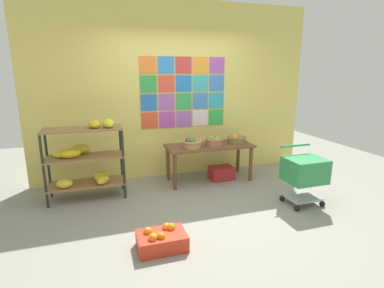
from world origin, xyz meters
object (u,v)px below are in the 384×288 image
(fruit_basket_back_right, at_px, (214,141))
(orange_crate_foreground, at_px, (161,240))
(display_table, at_px, (209,149))
(shopping_cart, at_px, (304,172))
(banana_shelf_unit, at_px, (85,157))
(fruit_basket_centre, at_px, (192,143))
(produce_crate_under_table, at_px, (221,173))
(fruit_basket_right, at_px, (237,139))

(fruit_basket_back_right, distance_m, orange_crate_foreground, 2.16)
(display_table, bearing_deg, shopping_cart, -54.62)
(banana_shelf_unit, xyz_separation_m, fruit_basket_centre, (1.61, 0.02, 0.09))
(banana_shelf_unit, distance_m, display_table, 1.96)
(fruit_basket_centre, bearing_deg, produce_crate_under_table, 9.79)
(fruit_basket_right, relative_size, shopping_cart, 0.42)
(display_table, distance_m, shopping_cart, 1.57)
(banana_shelf_unit, relative_size, shopping_cart, 1.46)
(fruit_basket_back_right, bearing_deg, produce_crate_under_table, 20.02)
(fruit_basket_back_right, xyz_separation_m, orange_crate_foreground, (-1.26, -1.65, -0.60))
(fruit_basket_back_right, relative_size, fruit_basket_right, 0.94)
(fruit_basket_centre, distance_m, shopping_cart, 1.72)
(display_table, bearing_deg, fruit_basket_centre, -161.52)
(display_table, bearing_deg, banana_shelf_unit, -176.03)
(produce_crate_under_table, distance_m, shopping_cart, 1.47)
(produce_crate_under_table, bearing_deg, fruit_basket_centre, -170.21)
(display_table, height_order, produce_crate_under_table, display_table)
(shopping_cart, bearing_deg, display_table, 127.43)
(produce_crate_under_table, bearing_deg, display_table, 175.64)
(banana_shelf_unit, distance_m, orange_crate_foreground, 1.84)
(fruit_basket_centre, bearing_deg, shopping_cart, -42.86)
(display_table, xyz_separation_m, fruit_basket_centre, (-0.34, -0.12, 0.16))
(produce_crate_under_table, bearing_deg, orange_crate_foreground, -129.77)
(display_table, xyz_separation_m, orange_crate_foreground, (-1.20, -1.73, -0.44))
(banana_shelf_unit, xyz_separation_m, fruit_basket_right, (2.44, 0.12, 0.07))
(display_table, height_order, shopping_cart, shopping_cart)
(display_table, bearing_deg, fruit_basket_right, -2.25)
(produce_crate_under_table, bearing_deg, fruit_basket_right, -0.46)
(fruit_basket_back_right, xyz_separation_m, fruit_basket_centre, (-0.40, -0.04, 0.01))
(fruit_basket_centre, xyz_separation_m, produce_crate_under_table, (0.57, 0.10, -0.59))
(display_table, relative_size, shopping_cart, 1.80)
(shopping_cart, bearing_deg, banana_shelf_unit, 160.30)
(display_table, distance_m, fruit_basket_back_right, 0.18)
(display_table, xyz_separation_m, fruit_basket_back_right, (0.06, -0.08, 0.15))
(fruit_basket_back_right, bearing_deg, shopping_cart, -54.71)
(fruit_basket_right, height_order, shopping_cart, shopping_cart)
(fruit_basket_back_right, height_order, produce_crate_under_table, fruit_basket_back_right)
(fruit_basket_back_right, height_order, orange_crate_foreground, fruit_basket_back_right)
(fruit_basket_centre, height_order, produce_crate_under_table, fruit_basket_centre)
(fruit_basket_centre, relative_size, fruit_basket_right, 0.93)
(display_table, height_order, fruit_basket_right, fruit_basket_right)
(display_table, bearing_deg, orange_crate_foreground, -124.79)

